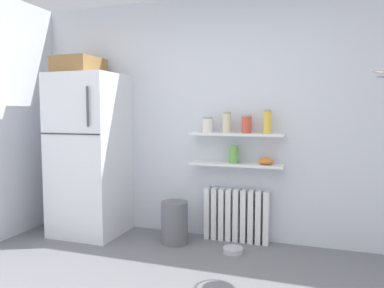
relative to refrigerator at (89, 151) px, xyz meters
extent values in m
cube|color=silver|center=(1.47, 0.39, 0.37)|extent=(7.04, 0.10, 2.60)
cube|color=silver|center=(0.00, 0.00, -0.04)|extent=(0.73, 0.68, 1.78)
cube|color=#262628|center=(0.00, -0.34, 0.21)|extent=(0.72, 0.01, 0.01)
cylinder|color=#4C4C51|center=(0.24, -0.36, 0.49)|extent=(0.02, 0.02, 0.40)
cube|color=olive|center=(-0.11, 0.00, 0.94)|extent=(0.44, 0.47, 0.19)
cube|color=white|center=(1.31, 0.26, -0.66)|extent=(0.05, 0.12, 0.55)
cube|color=white|center=(1.39, 0.26, -0.66)|extent=(0.05, 0.12, 0.55)
cube|color=white|center=(1.47, 0.26, -0.66)|extent=(0.05, 0.12, 0.55)
cube|color=white|center=(1.55, 0.26, -0.66)|extent=(0.05, 0.12, 0.55)
cube|color=white|center=(1.63, 0.26, -0.66)|extent=(0.05, 0.12, 0.55)
cube|color=white|center=(1.70, 0.26, -0.66)|extent=(0.05, 0.12, 0.55)
cube|color=white|center=(1.78, 0.26, -0.66)|extent=(0.05, 0.12, 0.55)
cube|color=white|center=(1.86, 0.26, -0.66)|extent=(0.05, 0.12, 0.55)
cube|color=white|center=(1.94, 0.26, -0.66)|extent=(0.05, 0.12, 0.55)
cube|color=white|center=(1.63, 0.23, -0.11)|extent=(0.97, 0.22, 0.02)
cube|color=white|center=(1.63, 0.23, 0.21)|extent=(0.97, 0.22, 0.02)
cylinder|color=silver|center=(1.31, 0.23, 0.29)|extent=(0.11, 0.11, 0.15)
cylinder|color=gray|center=(1.31, 0.23, 0.37)|extent=(0.10, 0.10, 0.02)
cylinder|color=beige|center=(1.52, 0.23, 0.32)|extent=(0.09, 0.09, 0.20)
cylinder|color=gray|center=(1.52, 0.23, 0.43)|extent=(0.08, 0.08, 0.02)
cylinder|color=#C64C38|center=(1.73, 0.23, 0.30)|extent=(0.10, 0.10, 0.17)
cylinder|color=gray|center=(1.73, 0.23, 0.40)|extent=(0.09, 0.09, 0.02)
cylinder|color=yellow|center=(1.94, 0.23, 0.33)|extent=(0.08, 0.08, 0.22)
cylinder|color=gray|center=(1.94, 0.23, 0.45)|extent=(0.07, 0.07, 0.02)
cylinder|color=#66A84C|center=(1.60, 0.23, 0.00)|extent=(0.10, 0.10, 0.19)
ellipsoid|color=orange|center=(1.93, 0.23, -0.06)|extent=(0.16, 0.16, 0.07)
cylinder|color=slate|center=(1.03, -0.01, -0.71)|extent=(0.28, 0.28, 0.44)
cylinder|color=#B7B7BC|center=(1.67, -0.08, -0.91)|extent=(0.20, 0.20, 0.05)
camera|label=1|loc=(2.41, -3.48, 0.42)|focal=34.25mm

